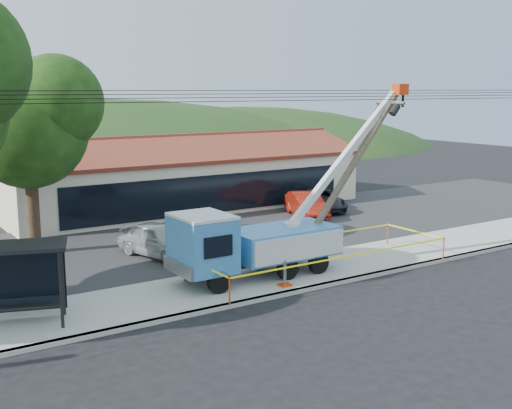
{
  "coord_description": "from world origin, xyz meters",
  "views": [
    {
      "loc": [
        -14.17,
        -16.01,
        7.41
      ],
      "look_at": [
        -0.32,
        5.0,
        2.88
      ],
      "focal_mm": 45.0,
      "sensor_mm": 36.0,
      "label": 1
    }
  ],
  "objects": [
    {
      "name": "leaning_pole",
      "position": [
        3.98,
        4.23,
        4.14
      ],
      "size": [
        6.08,
        1.65,
        7.44
      ],
      "color": "brown",
      "rests_on": "ground"
    },
    {
      "name": "sidewalk",
      "position": [
        0.0,
        4.0,
        0.07
      ],
      "size": [
        60.0,
        4.0,
        0.15
      ],
      "primitive_type": "cube",
      "color": "#ABA9A0",
      "rests_on": "ground"
    },
    {
      "name": "strip_mall",
      "position": [
        4.0,
        19.98,
        1.88
      ],
      "size": [
        22.5,
        8.53,
        4.67
      ],
      "color": "beige",
      "rests_on": "ground"
    },
    {
      "name": "hill_east",
      "position": [
        30.0,
        55.0,
        0.0
      ],
      "size": [
        72.8,
        52.0,
        26.0
      ],
      "primitive_type": "ellipsoid",
      "color": "#1F3D16",
      "rests_on": "ground"
    },
    {
      "name": "car_silver",
      "position": [
        -2.53,
        9.34,
        0.0
      ],
      "size": [
        2.89,
        4.76,
        1.52
      ],
      "primitive_type": "imported",
      "rotation": [
        0.0,
        0.0,
        0.26
      ],
      "color": "#AEB0B5",
      "rests_on": "ground"
    },
    {
      "name": "curb",
      "position": [
        0.0,
        2.1,
        0.07
      ],
      "size": [
        60.0,
        0.25,
        0.15
      ],
      "primitive_type": "cube",
      "color": "#ABA9A0",
      "rests_on": "ground"
    },
    {
      "name": "caution_tape",
      "position": [
        2.0,
        3.66,
        0.89
      ],
      "size": [
        10.85,
        3.42,
        0.99
      ],
      "color": "red",
      "rests_on": "ground"
    },
    {
      "name": "tree_lot",
      "position": [
        -7.0,
        13.0,
        6.21
      ],
      "size": [
        6.3,
        5.6,
        8.94
      ],
      "color": "#332316",
      "rests_on": "ground"
    },
    {
      "name": "utility_truck",
      "position": [
        -0.89,
        4.31,
        1.61
      ],
      "size": [
        11.11,
        3.69,
        7.5
      ],
      "color": "black",
      "rests_on": "ground"
    },
    {
      "name": "ground",
      "position": [
        0.0,
        0.0,
        0.0
      ],
      "size": [
        120.0,
        120.0,
        0.0
      ],
      "primitive_type": "plane",
      "color": "black",
      "rests_on": "ground"
    },
    {
      "name": "parking_lot",
      "position": [
        0.0,
        12.0,
        0.05
      ],
      "size": [
        60.0,
        12.0,
        0.1
      ],
      "primitive_type": "cube",
      "color": "#28282B",
      "rests_on": "ground"
    },
    {
      "name": "hill_center",
      "position": [
        10.0,
        55.0,
        0.0
      ],
      "size": [
        89.6,
        64.0,
        32.0
      ],
      "primitive_type": "ellipsoid",
      "color": "#1F3D16",
      "rests_on": "ground"
    },
    {
      "name": "car_red",
      "position": [
        8.41,
        12.91,
        0.0
      ],
      "size": [
        2.87,
        4.57,
        1.42
      ],
      "primitive_type": "imported",
      "rotation": [
        0.0,
        0.0,
        -0.34
      ],
      "color": "maroon",
      "rests_on": "ground"
    },
    {
      "name": "car_dark",
      "position": [
        10.44,
        14.07,
        0.0
      ],
      "size": [
        3.46,
        5.02,
        1.27
      ],
      "primitive_type": "imported",
      "rotation": [
        0.0,
        0.0,
        -0.32
      ],
      "color": "black",
      "rests_on": "ground"
    },
    {
      "name": "bus_shelter",
      "position": [
        -9.6,
        4.1,
        2.03
      ],
      "size": [
        3.05,
        2.42,
        2.57
      ],
      "rotation": [
        0.0,
        0.0,
        -0.34
      ],
      "color": "black",
      "rests_on": "ground"
    }
  ]
}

